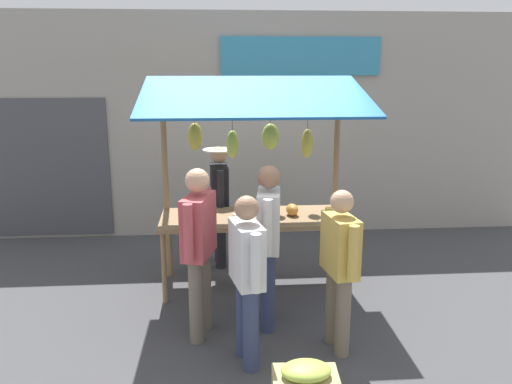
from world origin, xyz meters
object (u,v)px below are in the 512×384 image
at_px(shopper_with_ponytail, 269,235).
at_px(shopper_with_shopping_bag, 340,261).
at_px(market_stall, 254,160).
at_px(shopper_in_striped_shirt, 247,270).
at_px(shopper_in_grey_tee, 199,241).
at_px(vendor_with_sunhat, 219,196).

xyz_separation_m(shopper_with_ponytail, shopper_with_shopping_bag, (-0.60, 0.52, -0.09)).
relative_size(market_stall, shopper_in_striped_shirt, 1.60).
height_order(shopper_with_ponytail, shopper_in_grey_tee, shopper_in_grey_tee).
xyz_separation_m(market_stall, shopper_with_ponytail, (-0.07, 1.03, -0.57)).
relative_size(market_stall, shopper_with_shopping_bag, 1.61).
height_order(shopper_with_ponytail, shopper_with_shopping_bag, shopper_with_ponytail).
height_order(vendor_with_sunhat, shopper_with_ponytail, shopper_with_ponytail).
height_order(shopper_in_grey_tee, shopper_with_shopping_bag, shopper_in_grey_tee).
xyz_separation_m(vendor_with_sunhat, shopper_with_ponytail, (-0.47, 1.75, 0.04)).
height_order(vendor_with_sunhat, shopper_in_grey_tee, shopper_in_grey_tee).
xyz_separation_m(market_stall, shopper_with_shopping_bag, (-0.67, 1.55, -0.66)).
distance_m(vendor_with_sunhat, shopper_in_striped_shirt, 2.45).
xyz_separation_m(market_stall, vendor_with_sunhat, (0.40, -0.72, -0.61)).
relative_size(market_stall, vendor_with_sunhat, 1.56).
height_order(shopper_in_grey_tee, shopper_in_striped_shirt, shopper_in_grey_tee).
bearing_deg(shopper_in_grey_tee, shopper_with_shopping_bag, -90.37).
bearing_deg(shopper_with_ponytail, shopper_in_striped_shirt, 166.91).
height_order(market_stall, shopper_with_ponytail, market_stall).
distance_m(market_stall, shopper_in_striped_shirt, 1.85).
height_order(vendor_with_sunhat, shopper_in_striped_shirt, vendor_with_sunhat).
bearing_deg(shopper_in_striped_shirt, vendor_with_sunhat, -6.36).
bearing_deg(shopper_with_ponytail, shopper_in_grey_tee, 110.57).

